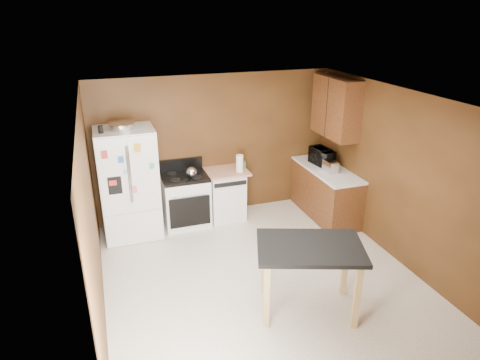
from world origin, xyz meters
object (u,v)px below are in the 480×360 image
paper_towel (240,163)px  gas_range (186,199)px  toaster (330,166)px  microwave (322,157)px  dishwasher (225,194)px  island (310,256)px  kettle (191,172)px  refrigerator (129,184)px  pen_cup (101,129)px  roasting_pan (122,126)px  green_canister (243,164)px

paper_towel → gas_range: (-0.95, 0.08, -0.57)m
paper_towel → toaster: paper_towel is taller
microwave → dishwasher: microwave is taller
microwave → dishwasher: (-1.73, 0.27, -0.58)m
gas_range → island: bearing=-71.0°
kettle → refrigerator: 1.01m
paper_towel → kettle: bearing=-177.0°
pen_cup → dishwasher: 2.42m
roasting_pan → green_canister: (2.02, 0.17, -0.91)m
toaster → green_canister: bearing=147.1°
kettle → green_canister: size_ratio=1.85×
pen_cup → refrigerator: size_ratio=0.06×
pen_cup → paper_towel: 2.34m
microwave → gas_range: microwave is taller
green_canister → toaster: size_ratio=0.37×
toaster → microwave: (0.04, 0.38, 0.04)m
kettle → roasting_pan: bearing=176.5°
kettle → microwave: microwave is taller
gas_range → kettle: bearing=-51.8°
paper_towel → island: (-0.02, -2.65, -0.26)m
kettle → toaster: bearing=-12.3°
refrigerator → green_canister: bearing=4.9°
toaster → island: size_ratio=0.18×
refrigerator → island: 3.25m
roasting_pan → paper_towel: roasting_pan is taller
pen_cup → toaster: (3.64, -0.43, -0.86)m
green_canister → toaster: bearing=-29.3°
roasting_pan → green_canister: 2.22m
microwave → paper_towel: bearing=76.3°
pen_cup → paper_towel: (2.19, 0.12, -0.82)m
toaster → refrigerator: size_ratio=0.15×
kettle → refrigerator: bearing=176.4°
kettle → toaster: 2.36m
pen_cup → dishwasher: size_ratio=0.13×
refrigerator → island: size_ratio=1.24×
island → gas_range: bearing=109.0°
dishwasher → island: (0.22, -2.75, 0.32)m
gas_range → dishwasher: bearing=1.9°
roasting_pan → microwave: 3.47m
toaster → roasting_pan: bearing=166.8°
gas_range → microwave: bearing=-5.8°
roasting_pan → green_canister: roasting_pan is taller
microwave → green_canister: bearing=68.0°
pen_cup → gas_range: 1.87m
paper_towel → microwave: bearing=-6.4°
kettle → toaster: toaster is taller
pen_cup → toaster: bearing=-6.8°
roasting_pan → pen_cup: bearing=-156.6°
green_canister → island: 2.85m
green_canister → microwave: 1.41m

